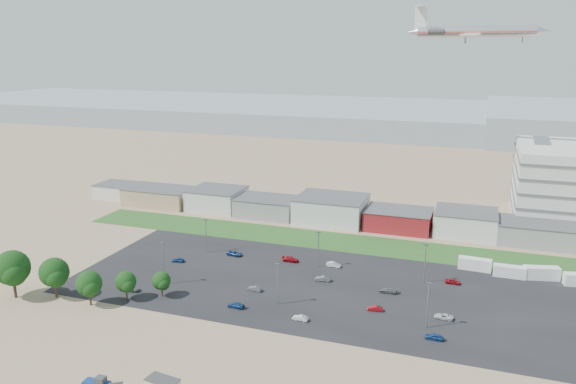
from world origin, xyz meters
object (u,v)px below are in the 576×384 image
at_px(airliner, 476,32).
at_px(parked_car_6, 290,259).
at_px(parked_car_13, 300,318).
at_px(parked_car_0, 444,316).
at_px(parked_car_11, 334,264).
at_px(parked_car_12, 388,290).
at_px(parked_car_3, 236,305).
at_px(parked_car_7, 323,279).
at_px(parked_car_10, 131,288).
at_px(parked_car_5, 178,260).
at_px(tree_far_left, 13,271).
at_px(parked_car_8, 453,281).
at_px(parked_car_9, 235,253).
at_px(telehandler, 97,384).
at_px(box_trailer_a, 475,264).
at_px(parked_car_1, 375,308).
at_px(parked_car_2, 434,337).
at_px(parked_car_4, 255,288).

height_order(airliner, parked_car_6, airliner).
bearing_deg(parked_car_13, parked_car_0, 114.24).
bearing_deg(parked_car_11, parked_car_12, -119.66).
relative_size(parked_car_3, parked_car_7, 1.02).
distance_m(parked_car_6, parked_car_11, 11.78).
bearing_deg(parked_car_13, parked_car_10, -87.37).
relative_size(parked_car_5, parked_car_6, 0.75).
relative_size(airliner, parked_car_3, 11.20).
bearing_deg(parked_car_5, tree_far_left, -44.31).
height_order(parked_car_11, parked_car_12, parked_car_11).
xyz_separation_m(parked_car_8, parked_car_9, (-57.56, -0.07, -0.00)).
relative_size(telehandler, parked_car_5, 2.14).
xyz_separation_m(box_trailer_a, parked_car_10, (-75.52, -40.16, -0.86)).
distance_m(parked_car_8, parked_car_10, 76.59).
relative_size(parked_car_0, parked_car_11, 1.02).
bearing_deg(parked_car_5, parked_car_1, 71.25).
distance_m(parked_car_10, parked_car_12, 59.95).
height_order(parked_car_1, parked_car_6, parked_car_6).
distance_m(telehandler, parked_car_1, 58.40).
xyz_separation_m(parked_car_5, parked_car_9, (12.26, 9.27, 0.04)).
distance_m(parked_car_11, parked_car_12, 19.61).
height_order(parked_car_2, parked_car_13, parked_car_2).
relative_size(telehandler, parked_car_4, 2.11).
xyz_separation_m(parked_car_7, parked_car_13, (1.15, -21.14, -0.08)).
bearing_deg(parked_car_10, tree_far_left, 113.82).
bearing_deg(box_trailer_a, parked_car_10, -148.77).
distance_m(airliner, parked_car_3, 115.66).
bearing_deg(parked_car_0, box_trailer_a, 175.12).
distance_m(parked_car_10, parked_car_11, 50.84).
relative_size(telehandler, parked_car_10, 1.59).
distance_m(parked_car_5, parked_car_9, 15.38).
distance_m(parked_car_7, parked_car_11, 9.85).
height_order(parked_car_1, parked_car_10, parked_car_10).
relative_size(airliner, parked_car_4, 12.66).
distance_m(parked_car_9, parked_car_12, 44.84).
bearing_deg(parked_car_1, telehandler, -46.01).
distance_m(parked_car_0, parked_car_4, 42.77).
distance_m(telehandler, parked_car_3, 37.18).
bearing_deg(parked_car_4, parked_car_11, 154.10).
relative_size(parked_car_6, parked_car_7, 1.19).
xyz_separation_m(box_trailer_a, parked_car_2, (-6.50, -39.97, -0.91)).
bearing_deg(parked_car_4, parked_car_9, -136.43).
height_order(parked_car_0, parked_car_1, parked_car_1).
bearing_deg(parked_car_6, parked_car_8, -91.43).
bearing_deg(parked_car_1, parked_car_2, 51.45).
bearing_deg(parked_car_4, parked_car_7, 136.04).
bearing_deg(parked_car_6, parked_car_12, -112.14).
bearing_deg(parked_car_0, parked_car_6, -111.04).
height_order(airliner, parked_car_10, airliner).
relative_size(parked_car_0, parked_car_7, 1.03).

